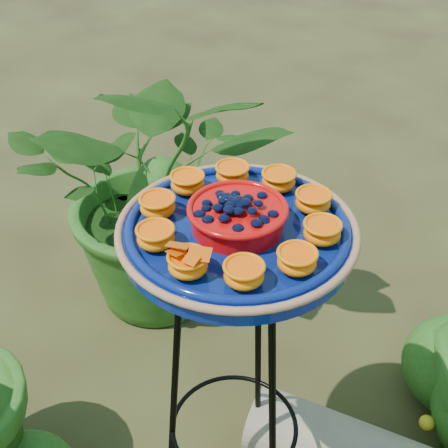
{
  "coord_description": "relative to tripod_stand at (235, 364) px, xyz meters",
  "views": [
    {
      "loc": [
        0.45,
        -0.76,
        1.66
      ],
      "look_at": [
        -0.05,
        0.05,
        0.96
      ],
      "focal_mm": 50.0,
      "sensor_mm": 36.0,
      "label": 1
    }
  ],
  "objects": [
    {
      "name": "feeder_dish",
      "position": [
        -0.0,
        -0.0,
        0.39
      ],
      "size": [
        0.5,
        0.5,
        0.11
      ],
      "rotation": [
        0.0,
        0.0,
        0.12
      ],
      "color": "navy",
      "rests_on": "tripod_stand"
    },
    {
      "name": "shrub_back_left",
      "position": [
        -0.65,
        0.6,
        -0.05
      ],
      "size": [
        1.13,
        1.07,
        0.98
      ],
      "primitive_type": "imported",
      "rotation": [
        0.0,
        0.0,
        0.44
      ],
      "color": "#214612",
      "rests_on": "ground"
    },
    {
      "name": "tripod_stand",
      "position": [
        0.0,
        0.0,
        0.0
      ],
      "size": [
        0.36,
        0.37,
        0.9
      ],
      "rotation": [
        0.0,
        0.0,
        0.12
      ],
      "color": "black",
      "rests_on": "ground"
    }
  ]
}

